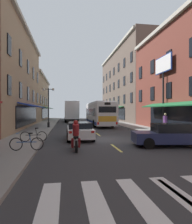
{
  "coord_description": "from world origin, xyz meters",
  "views": [
    {
      "loc": [
        -2.91,
        -14.63,
        2.2
      ],
      "look_at": [
        1.05,
        10.97,
        1.97
      ],
      "focal_mm": 31.58,
      "sensor_mm": 36.0,
      "label": 1
    }
  ],
  "objects_px": {
    "motorcycle_rider": "(76,137)",
    "bicycle_mid": "(34,136)",
    "sedan_near": "(172,135)",
    "bicycle_near": "(27,143)",
    "street_lamp_twin": "(48,105)",
    "transit_bus": "(99,113)",
    "box_truck": "(71,111)",
    "sedan_mid": "(71,117)",
    "billboard_sign": "(163,72)",
    "sedan_far": "(80,130)",
    "pedestrian_mid": "(165,122)"
  },
  "relations": [
    {
      "from": "motorcycle_rider",
      "to": "street_lamp_twin",
      "type": "bearing_deg",
      "value": 100.85
    },
    {
      "from": "motorcycle_rider",
      "to": "box_truck",
      "type": "bearing_deg",
      "value": 88.87
    },
    {
      "from": "sedan_far",
      "to": "transit_bus",
      "type": "bearing_deg",
      "value": 73.83
    },
    {
      "from": "transit_bus",
      "to": "sedan_far",
      "type": "bearing_deg",
      "value": -106.17
    },
    {
      "from": "sedan_near",
      "to": "bicycle_mid",
      "type": "relative_size",
      "value": 2.83
    },
    {
      "from": "transit_bus",
      "to": "pedestrian_mid",
      "type": "bearing_deg",
      "value": -68.36
    },
    {
      "from": "box_truck",
      "to": "pedestrian_mid",
      "type": "distance_m",
      "value": 21.55
    },
    {
      "from": "transit_bus",
      "to": "motorcycle_rider",
      "type": "relative_size",
      "value": 5.59
    },
    {
      "from": "transit_bus",
      "to": "bicycle_mid",
      "type": "bearing_deg",
      "value": -115.29
    },
    {
      "from": "transit_bus",
      "to": "sedan_near",
      "type": "distance_m",
      "value": 16.92
    },
    {
      "from": "box_truck",
      "to": "sedan_mid",
      "type": "distance_m",
      "value": 9.56
    },
    {
      "from": "bicycle_near",
      "to": "pedestrian_mid",
      "type": "height_order",
      "value": "pedestrian_mid"
    },
    {
      "from": "transit_bus",
      "to": "sedan_mid",
      "type": "xyz_separation_m",
      "value": [
        -3.62,
        18.51,
        -1.01
      ]
    },
    {
      "from": "sedan_far",
      "to": "motorcycle_rider",
      "type": "bearing_deg",
      "value": -96.81
    },
    {
      "from": "sedan_far",
      "to": "street_lamp_twin",
      "type": "distance_m",
      "value": 10.21
    },
    {
      "from": "billboard_sign",
      "to": "sedan_mid",
      "type": "bearing_deg",
      "value": 107.77
    },
    {
      "from": "transit_bus",
      "to": "street_lamp_twin",
      "type": "relative_size",
      "value": 2.42
    },
    {
      "from": "billboard_sign",
      "to": "sedan_mid",
      "type": "height_order",
      "value": "billboard_sign"
    },
    {
      "from": "sedan_mid",
      "to": "bicycle_near",
      "type": "relative_size",
      "value": 2.8
    },
    {
      "from": "billboard_sign",
      "to": "street_lamp_twin",
      "type": "distance_m",
      "value": 13.64
    },
    {
      "from": "billboard_sign",
      "to": "pedestrian_mid",
      "type": "relative_size",
      "value": 4.26
    },
    {
      "from": "sedan_near",
      "to": "bicycle_mid",
      "type": "xyz_separation_m",
      "value": [
        -8.53,
        2.26,
        -0.2
      ]
    },
    {
      "from": "sedan_far",
      "to": "pedestrian_mid",
      "type": "xyz_separation_m",
      "value": [
        8.07,
        1.95,
        0.4
      ]
    },
    {
      "from": "sedan_far",
      "to": "bicycle_mid",
      "type": "relative_size",
      "value": 2.65
    },
    {
      "from": "bicycle_mid",
      "to": "box_truck",
      "type": "bearing_deg",
      "value": 82.39
    },
    {
      "from": "bicycle_near",
      "to": "bicycle_mid",
      "type": "bearing_deg",
      "value": 92.18
    },
    {
      "from": "billboard_sign",
      "to": "sedan_mid",
      "type": "distance_m",
      "value": 29.31
    },
    {
      "from": "billboard_sign",
      "to": "transit_bus",
      "type": "height_order",
      "value": "billboard_sign"
    },
    {
      "from": "motorcycle_rider",
      "to": "street_lamp_twin",
      "type": "relative_size",
      "value": 0.43
    },
    {
      "from": "box_truck",
      "to": "street_lamp_twin",
      "type": "xyz_separation_m",
      "value": [
        -3.13,
        -12.43,
        0.83
      ]
    },
    {
      "from": "sedan_far",
      "to": "billboard_sign",
      "type": "bearing_deg",
      "value": 23.95
    },
    {
      "from": "bicycle_mid",
      "to": "street_lamp_twin",
      "type": "distance_m",
      "value": 11.38
    },
    {
      "from": "transit_bus",
      "to": "box_truck",
      "type": "relative_size",
      "value": 1.49
    },
    {
      "from": "transit_bus",
      "to": "sedan_mid",
      "type": "distance_m",
      "value": 18.89
    },
    {
      "from": "motorcycle_rider",
      "to": "sedan_near",
      "type": "bearing_deg",
      "value": 2.38
    },
    {
      "from": "transit_bus",
      "to": "bicycle_mid",
      "type": "relative_size",
      "value": 6.75
    },
    {
      "from": "sedan_mid",
      "to": "bicycle_mid",
      "type": "height_order",
      "value": "sedan_mid"
    },
    {
      "from": "bicycle_mid",
      "to": "sedan_mid",
      "type": "bearing_deg",
      "value": 84.38
    },
    {
      "from": "billboard_sign",
      "to": "motorcycle_rider",
      "type": "distance_m",
      "value": 13.55
    },
    {
      "from": "sedan_near",
      "to": "billboard_sign",
      "type": "bearing_deg",
      "value": 65.96
    },
    {
      "from": "transit_bus",
      "to": "pedestrian_mid",
      "type": "xyz_separation_m",
      "value": [
        4.34,
        -10.93,
        -0.67
      ]
    },
    {
      "from": "billboard_sign",
      "to": "sedan_mid",
      "type": "relative_size",
      "value": 1.59
    },
    {
      "from": "motorcycle_rider",
      "to": "bicycle_mid",
      "type": "xyz_separation_m",
      "value": [
        -2.64,
        2.51,
        -0.21
      ]
    },
    {
      "from": "box_truck",
      "to": "bicycle_near",
      "type": "height_order",
      "value": "box_truck"
    },
    {
      "from": "transit_bus",
      "to": "street_lamp_twin",
      "type": "bearing_deg",
      "value": -153.64
    },
    {
      "from": "billboard_sign",
      "to": "box_truck",
      "type": "xyz_separation_m",
      "value": [
        -8.9,
        17.96,
        -4.12
      ]
    },
    {
      "from": "bicycle_near",
      "to": "street_lamp_twin",
      "type": "distance_m",
      "value": 14.25
    },
    {
      "from": "sedan_far",
      "to": "box_truck",
      "type": "bearing_deg",
      "value": 89.96
    },
    {
      "from": "bicycle_near",
      "to": "transit_bus",
      "type": "bearing_deg",
      "value": 68.84
    },
    {
      "from": "motorcycle_rider",
      "to": "bicycle_mid",
      "type": "distance_m",
      "value": 3.64
    }
  ]
}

